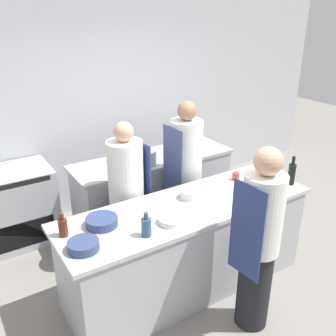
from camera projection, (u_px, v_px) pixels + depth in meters
ground_plane at (186, 284)px, 3.85m from camera, size 16.00×16.00×0.00m
wall_back at (96, 107)px, 4.94m from camera, size 8.00×0.06×2.80m
prep_counter at (187, 246)px, 3.67m from camera, size 2.50×0.79×0.92m
pass_counter at (154, 191)px, 4.78m from camera, size 2.05×0.66×0.92m
oven_range at (10, 208)px, 4.38m from camera, size 1.00×0.67×0.92m
chef_at_prep_near at (259, 242)px, 3.06m from camera, size 0.36×0.34×1.68m
chef_at_stove at (127, 198)px, 3.85m from camera, size 0.39×0.37×1.63m
chef_at_pass_far at (185, 176)px, 4.25m from camera, size 0.38×0.36×1.72m
bottle_olive_oil at (63, 227)px, 2.99m from camera, size 0.07×0.07×0.21m
bottle_vinegar at (146, 227)px, 2.99m from camera, size 0.08×0.08×0.21m
bottle_wine at (292, 173)px, 3.85m from camera, size 0.07×0.07×0.31m
bowl_mixing_large at (83, 246)px, 2.83m from camera, size 0.24×0.24×0.07m
bowl_prep_small at (190, 194)px, 3.60m from camera, size 0.18×0.18×0.09m
bowl_ceramic_blue at (102, 221)px, 3.15m from camera, size 0.27×0.27×0.08m
bowl_wooden_salad at (171, 220)px, 3.19m from camera, size 0.22×0.22×0.05m
cup at (236, 176)px, 3.99m from camera, size 0.07×0.07×0.08m
cutting_board at (218, 187)px, 3.83m from camera, size 0.37×0.25×0.01m
stockpot at (146, 158)px, 4.35m from camera, size 0.23×0.23×0.17m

